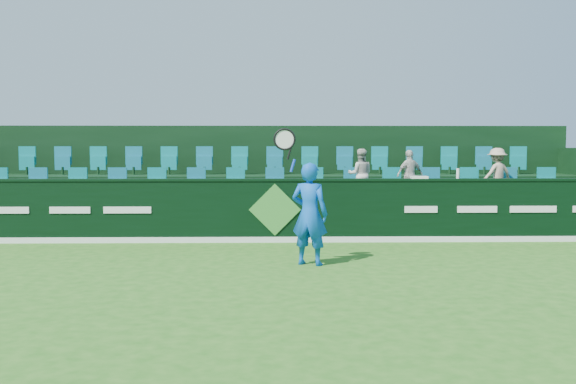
{
  "coord_description": "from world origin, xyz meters",
  "views": [
    {
      "loc": [
        -0.0,
        -9.57,
        2.02
      ],
      "look_at": [
        0.26,
        2.8,
        1.15
      ],
      "focal_mm": 40.0,
      "sensor_mm": 36.0,
      "label": 1
    }
  ],
  "objects_px": {
    "spectator_right": "(497,174)",
    "drinks_bottle": "(458,173)",
    "tennis_player": "(309,213)",
    "spectator_left": "(360,174)",
    "towel": "(419,177)",
    "spectator_middle": "(410,175)"
  },
  "relations": [
    {
      "from": "spectator_left",
      "to": "spectator_right",
      "type": "distance_m",
      "value": 3.17
    },
    {
      "from": "spectator_middle",
      "to": "towel",
      "type": "height_order",
      "value": "spectator_middle"
    },
    {
      "from": "spectator_left",
      "to": "spectator_middle",
      "type": "height_order",
      "value": "spectator_left"
    },
    {
      "from": "drinks_bottle",
      "to": "spectator_left",
      "type": "bearing_deg",
      "value": 149.94
    },
    {
      "from": "spectator_left",
      "to": "tennis_player",
      "type": "bearing_deg",
      "value": 74.31
    },
    {
      "from": "tennis_player",
      "to": "spectator_right",
      "type": "xyz_separation_m",
      "value": [
        4.55,
        3.81,
        0.51
      ]
    },
    {
      "from": "spectator_right",
      "to": "towel",
      "type": "height_order",
      "value": "spectator_right"
    },
    {
      "from": "tennis_player",
      "to": "spectator_left",
      "type": "height_order",
      "value": "tennis_player"
    },
    {
      "from": "tennis_player",
      "to": "spectator_left",
      "type": "xyz_separation_m",
      "value": [
        1.38,
        3.81,
        0.5
      ]
    },
    {
      "from": "tennis_player",
      "to": "drinks_bottle",
      "type": "distance_m",
      "value": 4.31
    },
    {
      "from": "spectator_right",
      "to": "drinks_bottle",
      "type": "distance_m",
      "value": 1.67
    },
    {
      "from": "towel",
      "to": "spectator_right",
      "type": "bearing_deg",
      "value": 28.54
    },
    {
      "from": "spectator_right",
      "to": "spectator_left",
      "type": "bearing_deg",
      "value": -21.46
    },
    {
      "from": "towel",
      "to": "drinks_bottle",
      "type": "distance_m",
      "value": 0.83
    },
    {
      "from": "spectator_middle",
      "to": "tennis_player",
      "type": "bearing_deg",
      "value": 34.65
    },
    {
      "from": "spectator_middle",
      "to": "drinks_bottle",
      "type": "distance_m",
      "value": 1.37
    },
    {
      "from": "towel",
      "to": "drinks_bottle",
      "type": "xyz_separation_m",
      "value": [
        0.83,
        0.0,
        0.08
      ]
    },
    {
      "from": "spectator_middle",
      "to": "spectator_right",
      "type": "distance_m",
      "value": 2.02
    },
    {
      "from": "tennis_player",
      "to": "spectator_left",
      "type": "distance_m",
      "value": 4.08
    },
    {
      "from": "spectator_right",
      "to": "towel",
      "type": "relative_size",
      "value": 3.46
    },
    {
      "from": "spectator_right",
      "to": "drinks_bottle",
      "type": "xyz_separation_m",
      "value": [
        -1.23,
        -1.12,
        0.06
      ]
    },
    {
      "from": "spectator_left",
      "to": "drinks_bottle",
      "type": "height_order",
      "value": "spectator_left"
    }
  ]
}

